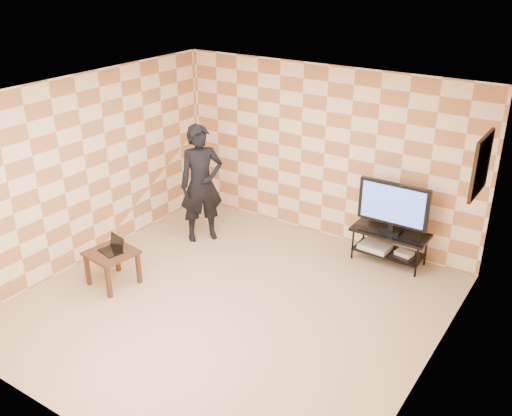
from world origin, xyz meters
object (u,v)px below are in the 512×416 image
object	(u,v)px
tv_stand	(390,239)
tv	(393,205)
side_table	(112,257)
person	(201,184)

from	to	relation	value
tv_stand	tv	size ratio (longest dim) A/B	1.07
tv	side_table	bearing A→B (deg)	-137.63
tv	person	world-z (taller)	person
person	tv_stand	bearing A→B (deg)	-34.35
tv_stand	person	xyz separation A→B (m)	(-2.74, -0.89, 0.56)
tv	side_table	distance (m)	3.97
tv	person	size ratio (longest dim) A/B	0.55
tv	tv_stand	bearing A→B (deg)	89.72
tv_stand	side_table	distance (m)	3.94
tv_stand	side_table	size ratio (longest dim) A/B	1.67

